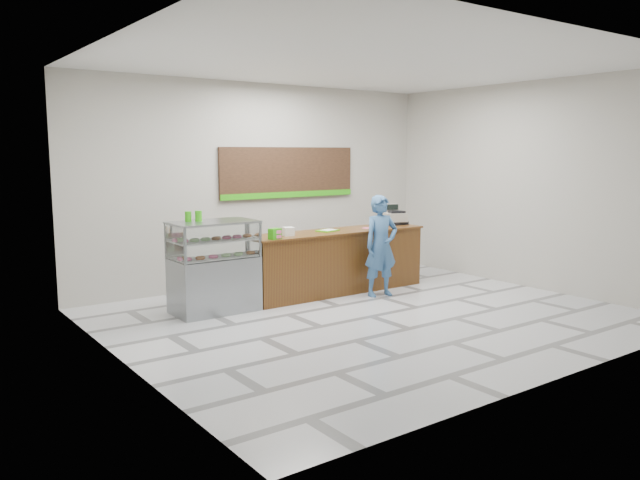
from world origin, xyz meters
TOP-DOWN VIEW (x-y plane):
  - floor at (0.00, 0.00)m, footprint 7.00×7.00m
  - back_wall at (0.00, 3.00)m, footprint 7.00×0.00m
  - ceiling at (0.00, 0.00)m, footprint 7.00×7.00m
  - sales_counter at (0.55, 1.55)m, footprint 3.26×0.76m
  - display_case at (-1.67, 1.55)m, footprint 1.22×0.72m
  - menu_board at (0.55, 2.96)m, footprint 2.80×0.06m
  - cash_register at (1.94, 1.69)m, footprint 0.50×0.51m
  - card_terminal at (1.45, 1.53)m, footprint 0.12×0.19m
  - serving_tray at (0.41, 1.59)m, footprint 0.39×0.33m
  - napkin_box at (-0.43, 1.48)m, footprint 0.19×0.19m
  - straw_cup at (-0.95, 1.69)m, footprint 0.07×0.07m
  - promo_box at (-0.80, 1.28)m, footprint 0.20×0.15m
  - donut_decal at (1.19, 1.51)m, footprint 0.17×0.17m
  - green_cup_left at (-1.97, 1.72)m, footprint 0.09×0.09m
  - green_cup_right at (-1.84, 1.66)m, footprint 0.10×0.10m
  - customer at (0.98, 0.92)m, footprint 0.65×0.47m

SIDE VIEW (x-z plane):
  - floor at x=0.00m, z-range 0.00..0.00m
  - sales_counter at x=0.55m, z-range 0.00..1.03m
  - display_case at x=-1.67m, z-range 0.01..1.34m
  - customer at x=0.98m, z-range 0.00..1.63m
  - donut_decal at x=1.19m, z-range 1.03..1.03m
  - serving_tray at x=0.41m, z-range 1.03..1.05m
  - card_terminal at x=1.45m, z-range 1.03..1.07m
  - straw_cup at x=-0.95m, z-range 1.03..1.14m
  - napkin_box at x=-0.43m, z-range 1.03..1.16m
  - promo_box at x=-0.80m, z-range 1.03..1.19m
  - cash_register at x=1.94m, z-range 0.98..1.35m
  - green_cup_left at x=-1.97m, z-range 1.33..1.47m
  - green_cup_right at x=-1.84m, z-range 1.33..1.48m
  - back_wall at x=0.00m, z-range -1.75..5.25m
  - menu_board at x=0.55m, z-range 1.48..2.38m
  - ceiling at x=0.00m, z-range 3.50..3.50m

